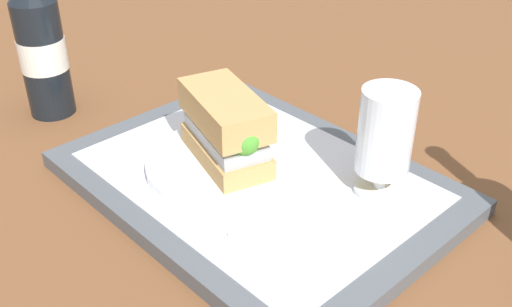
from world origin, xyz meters
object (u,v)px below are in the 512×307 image
sandwich (227,128)px  plate (227,164)px  second_bottle (41,44)px  beer_glass (385,137)px

sandwich → plate: bearing=-180.0°
plate → second_bottle: (-0.31, -0.06, 0.08)m
sandwich → second_bottle: bearing=-151.9°
sandwich → beer_glass: size_ratio=1.14×
sandwich → beer_glass: 0.18m
plate → second_bottle: second_bottle is taller
sandwich → second_bottle: second_bottle is taller
sandwich → beer_glass: beer_glass is taller
plate → sandwich: size_ratio=1.33×
beer_glass → sandwich: bearing=-147.2°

